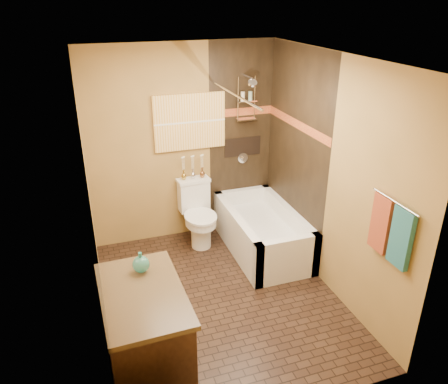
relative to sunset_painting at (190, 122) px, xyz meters
name	(u,v)px	position (x,y,z in m)	size (l,w,h in m)	color
floor	(221,297)	(-0.09, -1.48, -1.55)	(3.00, 3.00, 0.00)	black
wall_left	(91,210)	(-1.29, -1.48, -0.30)	(0.02, 3.00, 2.50)	#AB8142
wall_right	(329,177)	(1.11, -1.48, -0.30)	(0.02, 3.00, 2.50)	#AB8142
wall_back	(183,145)	(-0.09, 0.02, -0.30)	(2.40, 0.02, 2.50)	#AB8142
wall_front	(291,281)	(-0.09, -2.98, -0.30)	(2.40, 0.02, 2.50)	#AB8142
ceiling	(220,58)	(-0.09, -1.48, 0.95)	(3.00, 3.00, 0.00)	silver
alcove_tile_back	(241,139)	(0.68, 0.01, -0.30)	(0.85, 0.01, 2.50)	black
alcove_tile_right	(295,154)	(1.10, -0.73, -0.30)	(0.01, 1.50, 2.50)	black
mosaic_band_back	(241,112)	(0.68, 0.00, 0.07)	(0.85, 0.01, 0.10)	maroon
mosaic_band_right	(297,124)	(1.09, -0.73, 0.07)	(0.01, 1.50, 0.10)	maroon
alcove_niche	(243,147)	(0.71, 0.01, -0.40)	(0.50, 0.01, 0.25)	black
shower_fixtures	(246,110)	(0.71, -0.10, 0.12)	(0.24, 0.33, 1.16)	silver
curtain_rod	(234,94)	(0.31, -0.73, 0.47)	(0.03, 0.03, 1.55)	silver
towel_bar	(395,202)	(1.06, -2.53, -0.10)	(0.02, 0.02, 0.55)	silver
towel_teal	(401,238)	(1.07, -2.66, -0.37)	(0.05, 0.22, 0.52)	#1D5562
towel_rust	(381,223)	(1.07, -2.40, -0.37)	(0.05, 0.22, 0.52)	maroon
sunset_painting	(190,122)	(0.00, 0.00, 0.00)	(0.90, 0.04, 0.70)	gold
vanity_mirror	(96,230)	(-1.28, -2.32, -0.05)	(0.01, 1.00, 0.90)	white
bathtub	(262,234)	(0.71, -0.73, -1.33)	(0.80, 1.50, 0.55)	white
toilet	(198,213)	(0.00, -0.27, -1.13)	(0.43, 0.63, 0.82)	white
vanity	(145,338)	(-1.02, -2.32, -1.09)	(0.65, 1.04, 0.91)	black
teal_bottle	(141,262)	(-0.97, -2.05, -0.55)	(0.14, 0.14, 0.22)	#297D6C
bud_vases	(193,167)	(0.00, -0.09, -0.56)	(0.31, 0.07, 0.31)	gold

